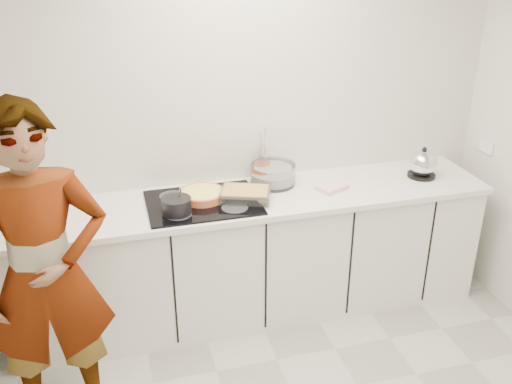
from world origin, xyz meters
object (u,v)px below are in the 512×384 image
object	(u,v)px
saucepan	(177,206)
baking_dish	(245,194)
utensil_crock	(262,172)
kettle	(423,164)
cook	(45,276)
mixing_bowl	(273,175)
hob	(203,203)
tart_dish	(202,194)

from	to	relation	value
saucepan	baking_dish	size ratio (longest dim) A/B	0.54
baking_dish	utensil_crock	bearing A→B (deg)	55.34
kettle	cook	world-z (taller)	cook
baking_dish	mixing_bowl	size ratio (longest dim) A/B	0.98
hob	kettle	xyz separation A→B (m)	(1.59, 0.02, 0.09)
tart_dish	cook	size ratio (longest dim) A/B	0.22
mixing_bowl	utensil_crock	world-z (taller)	mixing_bowl
tart_dish	mixing_bowl	world-z (taller)	mixing_bowl
kettle	saucepan	bearing A→B (deg)	-175.40
saucepan	utensil_crock	xyz separation A→B (m)	(0.66, 0.38, 0.00)
mixing_bowl	cook	xyz separation A→B (m)	(-1.46, -0.83, -0.05)
tart_dish	kettle	size ratio (longest dim) A/B	1.76
hob	utensil_crock	distance (m)	0.54
tart_dish	cook	world-z (taller)	cook
hob	saucepan	world-z (taller)	saucepan
kettle	tart_dish	bearing A→B (deg)	178.92
baking_dish	kettle	bearing A→B (deg)	2.11
saucepan	kettle	world-z (taller)	kettle
baking_dish	kettle	distance (m)	1.32
mixing_bowl	kettle	distance (m)	1.08
baking_dish	utensil_crock	world-z (taller)	utensil_crock
baking_dish	cook	xyz separation A→B (m)	(-1.21, -0.62, -0.04)
baking_dish	kettle	xyz separation A→B (m)	(1.32, 0.05, 0.05)
hob	baking_dish	size ratio (longest dim) A/B	1.86
tart_dish	saucepan	world-z (taller)	saucepan
mixing_bowl	kettle	world-z (taller)	kettle
utensil_crock	cook	world-z (taller)	cook
tart_dish	saucepan	size ratio (longest dim) A/B	1.88
tart_dish	mixing_bowl	bearing A→B (deg)	13.82
saucepan	cook	bearing A→B (deg)	-144.74
utensil_crock	baking_dish	bearing A→B (deg)	-124.66
hob	baking_dish	world-z (taller)	baking_dish
tart_dish	kettle	distance (m)	1.59
utensil_crock	mixing_bowl	bearing A→B (deg)	-52.51
hob	tart_dish	distance (m)	0.06
hob	utensil_crock	world-z (taller)	utensil_crock
tart_dish	baking_dish	world-z (taller)	baking_dish
kettle	cook	xyz separation A→B (m)	(-2.53, -0.67, -0.08)
hob	utensil_crock	bearing A→B (deg)	28.28
hob	cook	bearing A→B (deg)	-145.13
saucepan	mixing_bowl	bearing A→B (deg)	22.94
saucepan	utensil_crock	size ratio (longest dim) A/B	1.53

